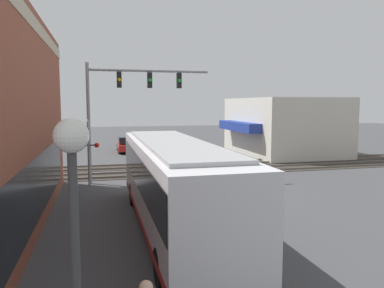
{
  "coord_description": "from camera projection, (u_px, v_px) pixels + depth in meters",
  "views": [
    {
      "loc": [
        -18.17,
        5.38,
        4.61
      ],
      "look_at": [
        4.16,
        -0.18,
        2.15
      ],
      "focal_mm": 35.0,
      "sensor_mm": 36.0,
      "label": 1
    }
  ],
  "objects": [
    {
      "name": "rail_track_far",
      "position": [
        174.0,
        165.0,
        28.19
      ],
      "size": [
        2.6,
        60.0,
        0.15
      ],
      "color": "#332D28",
      "rests_on": "ground"
    },
    {
      "name": "rail_track_near",
      "position": [
        183.0,
        173.0,
        25.1
      ],
      "size": [
        2.6,
        60.0,
        0.15
      ],
      "color": "#332D28",
      "rests_on": "ground"
    },
    {
      "name": "parked_car_red",
      "position": [
        127.0,
        145.0,
        36.11
      ],
      "size": [
        4.43,
        1.82,
        1.52
      ],
      "color": "#B21E19",
      "rests_on": "ground"
    },
    {
      "name": "streetlamp",
      "position": [
        75.0,
        257.0,
        4.8
      ],
      "size": [
        0.44,
        0.44,
        4.44
      ],
      "color": "#38383A",
      "rests_on": "ground"
    },
    {
      "name": "parked_car_black",
      "position": [
        145.0,
        138.0,
        43.75
      ],
      "size": [
        4.62,
        1.82,
        1.36
      ],
      "color": "black",
      "rests_on": "ground"
    },
    {
      "name": "traffic_signal_gantry",
      "position": [
        126.0,
        95.0,
        21.75
      ],
      "size": [
        0.42,
        7.18,
        6.96
      ],
      "color": "gray",
      "rests_on": "ground"
    },
    {
      "name": "crossing_signal",
      "position": [
        89.0,
        145.0,
        21.05
      ],
      "size": [
        1.41,
        1.18,
        3.81
      ],
      "color": "gray",
      "rests_on": "ground"
    },
    {
      "name": "city_bus",
      "position": [
        173.0,
        181.0,
        13.65
      ],
      "size": [
        12.0,
        2.59,
        3.29
      ],
      "color": "silver",
      "rests_on": "ground"
    },
    {
      "name": "parked_car_white",
      "position": [
        201.0,
        153.0,
        30.47
      ],
      "size": [
        4.7,
        1.82,
        1.38
      ],
      "color": "silver",
      "rests_on": "ground"
    },
    {
      "name": "ground_plane",
      "position": [
        208.0,
        194.0,
        19.32
      ],
      "size": [
        120.0,
        120.0,
        0.0
      ],
      "primitive_type": "plane",
      "color": "#424244"
    },
    {
      "name": "shop_building",
      "position": [
        282.0,
        126.0,
        35.03
      ],
      "size": [
        11.1,
        8.92,
        5.15
      ],
      "color": "beige",
      "rests_on": "ground"
    }
  ]
}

